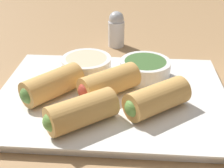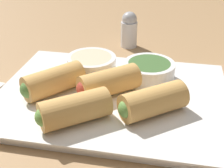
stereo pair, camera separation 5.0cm
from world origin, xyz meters
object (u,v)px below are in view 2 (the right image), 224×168
object	(u,v)px
serving_plate	(112,97)
dipping_bowl_near	(91,64)
dipping_bowl_far	(149,70)
salt_shaker	(129,30)

from	to	relation	value
serving_plate	dipping_bowl_near	size ratio (longest dim) A/B	4.19
serving_plate	dipping_bowl_far	xyz separation A→B (cm)	(5.10, 5.51, 2.39)
salt_shaker	dipping_bowl_near	bearing A→B (deg)	-103.61
dipping_bowl_near	salt_shaker	world-z (taller)	salt_shaker
serving_plate	dipping_bowl_far	bearing A→B (deg)	47.22
serving_plate	salt_shaker	size ratio (longest dim) A/B	4.59
dipping_bowl_far	salt_shaker	xyz separation A→B (cm)	(-5.85, 17.07, 0.65)
dipping_bowl_far	salt_shaker	distance (cm)	18.06
dipping_bowl_far	salt_shaker	bearing A→B (deg)	108.92
serving_plate	dipping_bowl_far	distance (cm)	7.88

